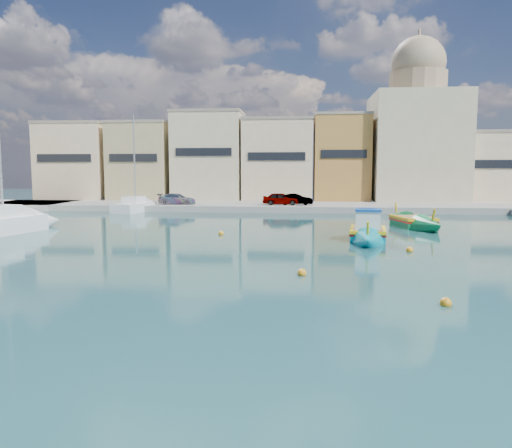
% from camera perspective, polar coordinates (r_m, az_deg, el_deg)
% --- Properties ---
extents(ground, '(160.00, 160.00, 0.00)m').
position_cam_1_polar(ground, '(19.83, 13.89, -6.10)').
color(ground, '#123338').
rests_on(ground, ground).
extents(north_quay, '(80.00, 8.00, 0.60)m').
position_cam_1_polar(north_quay, '(51.38, 8.53, 1.92)').
color(north_quay, gray).
rests_on(north_quay, ground).
extents(north_townhouses, '(83.20, 7.87, 10.19)m').
position_cam_1_polar(north_townhouses, '(59.31, 14.68, 6.91)').
color(north_townhouses, beige).
rests_on(north_townhouses, ground).
extents(church_block, '(10.00, 10.00, 19.10)m').
position_cam_1_polar(church_block, '(60.70, 17.82, 10.02)').
color(church_block, '#BFB28F').
rests_on(church_block, ground).
extents(parked_cars, '(15.65, 1.59, 1.24)m').
position_cam_1_polar(parked_cars, '(50.03, -1.08, 2.88)').
color(parked_cars, '#4C1919').
rests_on(parked_cars, north_quay).
extents(luzzu_blue_cabin, '(3.04, 8.32, 2.88)m').
position_cam_1_polar(luzzu_blue_cabin, '(30.23, 12.65, -1.14)').
color(luzzu_blue_cabin, '#0089A1').
rests_on(luzzu_blue_cabin, ground).
extents(luzzu_green, '(4.00, 8.82, 2.69)m').
position_cam_1_polar(luzzu_green, '(37.80, 17.48, 0.11)').
color(luzzu_green, '#0A713C').
rests_on(luzzu_green, ground).
extents(yacht_north, '(3.37, 7.85, 10.15)m').
position_cam_1_polar(yacht_north, '(51.53, -12.93, 1.96)').
color(yacht_north, white).
rests_on(yacht_north, ground).
extents(yacht_midnorth, '(4.53, 9.11, 12.40)m').
position_cam_1_polar(yacht_midnorth, '(37.44, -25.33, 0.04)').
color(yacht_midnorth, white).
rests_on(yacht_midnorth, ground).
extents(mooring_buoys, '(20.44, 21.51, 0.36)m').
position_cam_1_polar(mooring_buoys, '(26.18, 15.77, -2.97)').
color(mooring_buoys, orange).
rests_on(mooring_buoys, ground).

